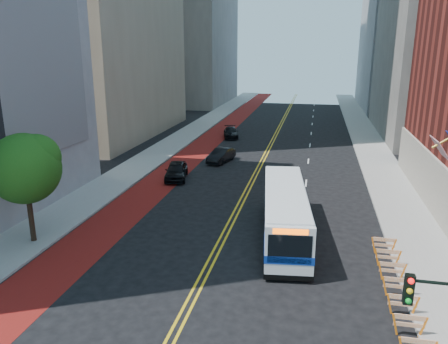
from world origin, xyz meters
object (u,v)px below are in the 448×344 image
Objects in this scene: traffic_signal at (445,325)px; car_c at (231,133)px; car_a at (176,171)px; car_b at (221,155)px; street_tree at (26,166)px; transit_bus at (285,212)px.

traffic_signal is 46.90m from car_c.
car_b is at bearing 56.99° from car_a.
car_a is 1.06× the size of car_b.
car_b is (7.04, 21.74, -4.20)m from street_tree.
car_a is (4.34, 14.84, -4.12)m from street_tree.
car_a is at bearing -106.92° from car_c.
transit_bus reaches higher than car_b.
street_tree is 1.45× the size of car_c.
street_tree is 1.32× the size of traffic_signal.
traffic_signal is at bearing -24.82° from street_tree.
car_b is at bearing -96.86° from car_c.
car_a is (-16.32, 24.40, -2.93)m from traffic_signal.
car_c is at bearing 109.52° from car_b.
car_a is at bearing 128.22° from transit_bus.
traffic_signal reaches higher than car_a.
transit_bus is 19.37m from car_b.
transit_bus is at bearing 15.33° from street_tree.
street_tree is 35.43m from car_c.
street_tree is 16.01m from car_a.
street_tree is 0.57× the size of transit_bus.
transit_bus is at bearing -52.83° from car_b.
traffic_signal is 1.17× the size of car_b.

